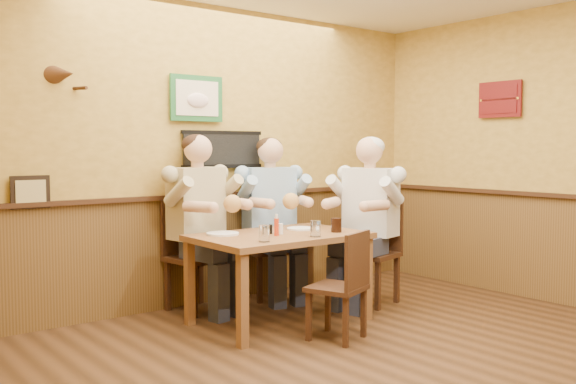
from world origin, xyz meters
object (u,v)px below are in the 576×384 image
object	(u,v)px
chair_right_end	(370,252)
water_glass_mid	(315,229)
chair_back_right	(269,248)
diner_white_elder	(370,229)
cola_tumbler	(336,225)
chair_near_side	(337,285)
hot_sauce_bottle	(277,226)
diner_tan_shirt	(196,232)
diner_blue_polo	(269,226)
chair_back_left	(197,256)
water_glass_left	(264,233)
dining_table	(280,245)
pepper_shaker	(271,229)
salt_shaker	(281,229)

from	to	relation	value
chair_right_end	water_glass_mid	size ratio (longest dim) A/B	7.57
chair_back_right	chair_right_end	size ratio (longest dim) A/B	1.00
diner_white_elder	cola_tumbler	xyz separation A→B (m)	(-0.62, -0.20, 0.11)
chair_near_side	hot_sauce_bottle	world-z (taller)	hot_sauce_bottle
chair_back_right	diner_tan_shirt	bearing A→B (deg)	-167.59
diner_white_elder	chair_right_end	bearing A→B (deg)	0.00
chair_back_right	diner_white_elder	bearing A→B (deg)	-40.85
diner_blue_polo	hot_sauce_bottle	xyz separation A→B (m)	(-0.56, -0.86, 0.13)
chair_near_side	diner_tan_shirt	bearing A→B (deg)	-94.75
chair_back_left	water_glass_left	distance (m)	1.11
diner_blue_polo	hot_sauce_bottle	size ratio (longest dim) A/B	8.80
diner_white_elder	hot_sauce_bottle	size ratio (longest dim) A/B	8.82
dining_table	chair_back_right	world-z (taller)	chair_back_right
cola_tumbler	diner_tan_shirt	bearing A→B (deg)	128.63
dining_table	hot_sauce_bottle	bearing A→B (deg)	-138.86
chair_back_left	water_glass_mid	bearing A→B (deg)	-75.75
hot_sauce_bottle	pepper_shaker	xyz separation A→B (m)	(0.03, 0.12, -0.04)
diner_tan_shirt	cola_tumbler	world-z (taller)	diner_tan_shirt
pepper_shaker	dining_table	bearing A→B (deg)	-29.98
water_glass_left	water_glass_mid	size ratio (longest dim) A/B	0.98
chair_back_right	water_glass_mid	size ratio (longest dim) A/B	7.56
chair_near_side	salt_shaker	distance (m)	0.73
dining_table	pepper_shaker	bearing A→B (deg)	150.02
chair_back_left	diner_tan_shirt	bearing A→B (deg)	-9.02
diner_white_elder	pepper_shaker	distance (m)	1.13
chair_back_right	pepper_shaker	xyz separation A→B (m)	(-0.53, -0.74, 0.30)
water_glass_left	hot_sauce_bottle	xyz separation A→B (m)	(0.28, 0.21, 0.02)
diner_tan_shirt	dining_table	bearing A→B (deg)	-74.64
chair_right_end	pepper_shaker	world-z (taller)	chair_right_end
chair_near_side	water_glass_mid	xyz separation A→B (m)	(0.07, 0.33, 0.40)
dining_table	chair_right_end	distance (m)	1.07
salt_shaker	pepper_shaker	world-z (taller)	salt_shaker
chair_back_left	chair_near_side	xyz separation A→B (m)	(0.40, -1.42, -0.08)
water_glass_left	water_glass_mid	xyz separation A→B (m)	(0.49, -0.03, 0.00)
diner_tan_shirt	cola_tumbler	size ratio (longest dim) A/B	11.91
chair_right_end	water_glass_left	size ratio (longest dim) A/B	7.73
diner_white_elder	water_glass_left	distance (m)	1.46
dining_table	hot_sauce_bottle	size ratio (longest dim) A/B	8.77
dining_table	diner_tan_shirt	xyz separation A→B (m)	(-0.35, 0.77, 0.05)
diner_blue_polo	diner_tan_shirt	bearing A→B (deg)	-167.59
diner_white_elder	water_glass_mid	bearing A→B (deg)	-87.04
chair_right_end	chair_near_side	distance (m)	1.19
dining_table	diner_white_elder	bearing A→B (deg)	-0.73
diner_white_elder	hot_sauce_bottle	bearing A→B (deg)	-101.66
dining_table	cola_tumbler	bearing A→B (deg)	-26.29
chair_back_left	pepper_shaker	world-z (taller)	chair_back_left
dining_table	cola_tumbler	world-z (taller)	cola_tumbler
chair_back_left	chair_right_end	bearing A→B (deg)	-38.14
diner_blue_polo	salt_shaker	world-z (taller)	diner_blue_polo
chair_back_right	chair_near_side	world-z (taller)	chair_back_right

